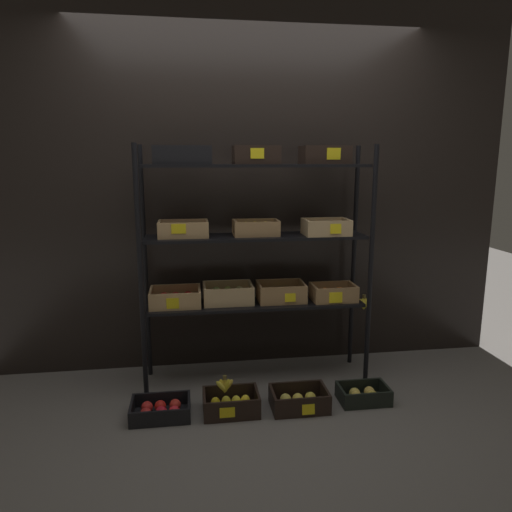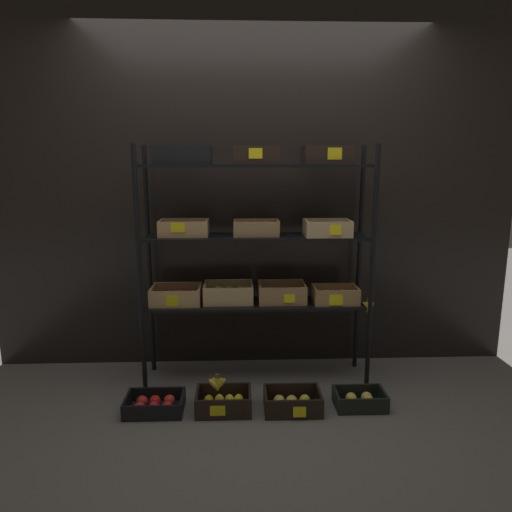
{
  "view_description": "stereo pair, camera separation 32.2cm",
  "coord_description": "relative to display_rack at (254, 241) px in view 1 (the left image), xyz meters",
  "views": [
    {
      "loc": [
        -0.45,
        -3.13,
        1.55
      ],
      "look_at": [
        0.0,
        0.0,
        0.91
      ],
      "focal_mm": 32.77,
      "sensor_mm": 36.0,
      "label": 1
    },
    {
      "loc": [
        -0.13,
        -3.16,
        1.55
      ],
      "look_at": [
        0.0,
        0.0,
        0.91
      ],
      "focal_mm": 32.77,
      "sensor_mm": 36.0,
      "label": 2
    }
  ],
  "objects": [
    {
      "name": "crate_ground_apple_gold",
      "position": [
        0.22,
        -0.47,
        -0.96
      ],
      "size": [
        0.36,
        0.25,
        0.13
      ],
      "color": "black",
      "rests_on": "ground_plane"
    },
    {
      "name": "banana_bunch_loose",
      "position": [
        -0.25,
        -0.46,
        -0.82
      ],
      "size": [
        0.13,
        0.04,
        0.12
      ],
      "color": "brown",
      "rests_on": "crate_ground_lemon"
    },
    {
      "name": "ground_plane",
      "position": [
        0.01,
        -0.01,
        -1.01
      ],
      "size": [
        10.0,
        10.0,
        0.0
      ],
      "primitive_type": "plane",
      "color": "#605B56"
    },
    {
      "name": "storefront_wall",
      "position": [
        0.01,
        0.36,
        0.37
      ],
      "size": [
        3.93,
        0.12,
        2.74
      ],
      "primitive_type": "cube",
      "color": "black",
      "rests_on": "ground_plane"
    },
    {
      "name": "crate_ground_right_apple_gold",
      "position": [
        0.66,
        -0.44,
        -0.96
      ],
      "size": [
        0.32,
        0.21,
        0.11
      ],
      "color": "black",
      "rests_on": "ground_plane"
    },
    {
      "name": "crate_ground_apple_red",
      "position": [
        -0.65,
        -0.45,
        -0.96
      ],
      "size": [
        0.36,
        0.25,
        0.1
      ],
      "color": "black",
      "rests_on": "ground_plane"
    },
    {
      "name": "crate_ground_lemon",
      "position": [
        -0.21,
        -0.46,
        -0.96
      ],
      "size": [
        0.35,
        0.24,
        0.13
      ],
      "color": "black",
      "rests_on": "ground_plane"
    },
    {
      "name": "display_rack",
      "position": [
        0.0,
        0.0,
        0.0
      ],
      "size": [
        1.64,
        0.37,
        1.66
      ],
      "color": "black",
      "rests_on": "ground_plane"
    }
  ]
}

